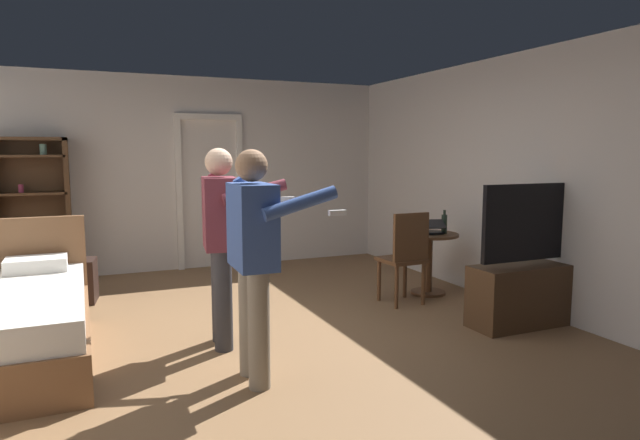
{
  "coord_description": "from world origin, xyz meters",
  "views": [
    {
      "loc": [
        -1.27,
        -4.36,
        1.62
      ],
      "look_at": [
        0.69,
        0.17,
        1.01
      ],
      "focal_mm": 30.88,
      "sensor_mm": 36.0,
      "label": 1
    }
  ],
  "objects_px": {
    "tv_flatscreen": "(532,284)",
    "bottle_on_table": "(444,224)",
    "laptop": "(428,229)",
    "person_striped_shirt": "(222,233)",
    "bookshelf": "(32,206)",
    "wooden_chair": "(405,254)",
    "suitcase_dark": "(64,284)",
    "suitcase_small": "(64,282)",
    "person_blue_shirt": "(254,249)",
    "side_table": "(429,253)"
  },
  "relations": [
    {
      "from": "wooden_chair",
      "to": "suitcase_small",
      "type": "distance_m",
      "value": 3.66
    },
    {
      "from": "side_table",
      "to": "laptop",
      "type": "distance_m",
      "value": 0.29
    },
    {
      "from": "laptop",
      "to": "bottle_on_table",
      "type": "bearing_deg",
      "value": -12.07
    },
    {
      "from": "person_striped_shirt",
      "to": "suitcase_dark",
      "type": "distance_m",
      "value": 2.46
    },
    {
      "from": "bottle_on_table",
      "to": "person_striped_shirt",
      "type": "height_order",
      "value": "person_striped_shirt"
    },
    {
      "from": "person_blue_shirt",
      "to": "bookshelf",
      "type": "bearing_deg",
      "value": 113.18
    },
    {
      "from": "side_table",
      "to": "bookshelf",
      "type": "bearing_deg",
      "value": 150.92
    },
    {
      "from": "bottle_on_table",
      "to": "person_striped_shirt",
      "type": "xyz_separation_m",
      "value": [
        -2.69,
        -0.65,
        0.14
      ]
    },
    {
      "from": "laptop",
      "to": "person_blue_shirt",
      "type": "relative_size",
      "value": 0.25
    },
    {
      "from": "bottle_on_table",
      "to": "person_blue_shirt",
      "type": "xyz_separation_m",
      "value": [
        -2.65,
        -1.45,
        0.14
      ]
    },
    {
      "from": "tv_flatscreen",
      "to": "suitcase_dark",
      "type": "height_order",
      "value": "tv_flatscreen"
    },
    {
      "from": "side_table",
      "to": "laptop",
      "type": "relative_size",
      "value": 1.68
    },
    {
      "from": "person_blue_shirt",
      "to": "suitcase_small",
      "type": "relative_size",
      "value": 2.58
    },
    {
      "from": "laptop",
      "to": "wooden_chair",
      "type": "bearing_deg",
      "value": -152.08
    },
    {
      "from": "bookshelf",
      "to": "suitcase_small",
      "type": "bearing_deg",
      "value": -72.34
    },
    {
      "from": "bookshelf",
      "to": "suitcase_small",
      "type": "distance_m",
      "value": 1.36
    },
    {
      "from": "bookshelf",
      "to": "suitcase_dark",
      "type": "xyz_separation_m",
      "value": [
        0.34,
        -1.07,
        -0.76
      ]
    },
    {
      "from": "person_striped_shirt",
      "to": "person_blue_shirt",
      "type": "bearing_deg",
      "value": -87.3
    },
    {
      "from": "tv_flatscreen",
      "to": "suitcase_small",
      "type": "xyz_separation_m",
      "value": [
        -4.06,
        2.54,
        -0.15
      ]
    },
    {
      "from": "person_blue_shirt",
      "to": "person_striped_shirt",
      "type": "bearing_deg",
      "value": 92.7
    },
    {
      "from": "bookshelf",
      "to": "person_striped_shirt",
      "type": "distance_m",
      "value": 3.44
    },
    {
      "from": "laptop",
      "to": "person_striped_shirt",
      "type": "height_order",
      "value": "person_striped_shirt"
    },
    {
      "from": "tv_flatscreen",
      "to": "bookshelf",
      "type": "bearing_deg",
      "value": 140.56
    },
    {
      "from": "tv_flatscreen",
      "to": "person_striped_shirt",
      "type": "distance_m",
      "value": 2.92
    },
    {
      "from": "wooden_chair",
      "to": "person_blue_shirt",
      "type": "bearing_deg",
      "value": -148.16
    },
    {
      "from": "tv_flatscreen",
      "to": "bottle_on_table",
      "type": "bearing_deg",
      "value": 95.15
    },
    {
      "from": "person_striped_shirt",
      "to": "suitcase_small",
      "type": "height_order",
      "value": "person_striped_shirt"
    },
    {
      "from": "side_table",
      "to": "bottle_on_table",
      "type": "distance_m",
      "value": 0.38
    },
    {
      "from": "person_striped_shirt",
      "to": "suitcase_dark",
      "type": "height_order",
      "value": "person_striped_shirt"
    },
    {
      "from": "bookshelf",
      "to": "suitcase_dark",
      "type": "bearing_deg",
      "value": -72.28
    },
    {
      "from": "suitcase_dark",
      "to": "suitcase_small",
      "type": "distance_m",
      "value": 0.03
    },
    {
      "from": "bookshelf",
      "to": "person_blue_shirt",
      "type": "height_order",
      "value": "bookshelf"
    },
    {
      "from": "bottle_on_table",
      "to": "laptop",
      "type": "bearing_deg",
      "value": 167.93
    },
    {
      "from": "tv_flatscreen",
      "to": "bottle_on_table",
      "type": "distance_m",
      "value": 1.31
    },
    {
      "from": "side_table",
      "to": "suitcase_small",
      "type": "xyz_separation_m",
      "value": [
        -3.81,
        1.23,
        -0.24
      ]
    },
    {
      "from": "bookshelf",
      "to": "side_table",
      "type": "relative_size",
      "value": 2.56
    },
    {
      "from": "wooden_chair",
      "to": "tv_flatscreen",
      "type": "bearing_deg",
      "value": -54.58
    },
    {
      "from": "suitcase_small",
      "to": "side_table",
      "type": "bearing_deg",
      "value": -9.08
    },
    {
      "from": "person_striped_shirt",
      "to": "wooden_chair",
      "type": "bearing_deg",
      "value": 12.38
    },
    {
      "from": "side_table",
      "to": "laptop",
      "type": "height_order",
      "value": "laptop"
    },
    {
      "from": "bookshelf",
      "to": "suitcase_small",
      "type": "xyz_separation_m",
      "value": [
        0.35,
        -1.09,
        -0.73
      ]
    },
    {
      "from": "bottle_on_table",
      "to": "tv_flatscreen",
      "type": "bearing_deg",
      "value": -84.85
    },
    {
      "from": "laptop",
      "to": "person_striped_shirt",
      "type": "distance_m",
      "value": 2.6
    },
    {
      "from": "wooden_chair",
      "to": "suitcase_dark",
      "type": "relative_size",
      "value": 2.23
    },
    {
      "from": "tv_flatscreen",
      "to": "suitcase_dark",
      "type": "bearing_deg",
      "value": 147.84
    },
    {
      "from": "tv_flatscreen",
      "to": "laptop",
      "type": "relative_size",
      "value": 3.19
    },
    {
      "from": "bookshelf",
      "to": "laptop",
      "type": "distance_m",
      "value": 4.74
    },
    {
      "from": "wooden_chair",
      "to": "suitcase_dark",
      "type": "bearing_deg",
      "value": 155.48
    },
    {
      "from": "laptop",
      "to": "bottle_on_table",
      "type": "relative_size",
      "value": 1.56
    },
    {
      "from": "tv_flatscreen",
      "to": "person_blue_shirt",
      "type": "distance_m",
      "value": 2.83
    }
  ]
}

